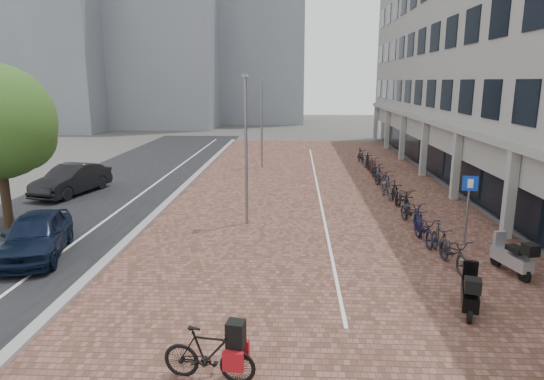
{
  "coord_description": "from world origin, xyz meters",
  "views": [
    {
      "loc": [
        0.95,
        -13.29,
        5.74
      ],
      "look_at": [
        0.0,
        6.0,
        1.3
      ],
      "focal_mm": 31.44,
      "sensor_mm": 36.0,
      "label": 1
    }
  ],
  "objects_px": {
    "scooter_front": "(512,256)",
    "scooter_mid": "(470,290)",
    "car_dark": "(72,180)",
    "hero_bike": "(209,353)",
    "car_navy": "(36,235)",
    "parking_sign": "(469,199)"
  },
  "relations": [
    {
      "from": "car_navy",
      "to": "car_dark",
      "type": "distance_m",
      "value": 9.28
    },
    {
      "from": "parking_sign",
      "to": "scooter_mid",
      "type": "bearing_deg",
      "value": -99.9
    },
    {
      "from": "parking_sign",
      "to": "scooter_front",
      "type": "bearing_deg",
      "value": -72.6
    },
    {
      "from": "scooter_mid",
      "to": "car_dark",
      "type": "bearing_deg",
      "value": 159.92
    },
    {
      "from": "car_navy",
      "to": "scooter_front",
      "type": "relative_size",
      "value": 2.49
    },
    {
      "from": "car_navy",
      "to": "hero_bike",
      "type": "distance_m",
      "value": 9.48
    },
    {
      "from": "car_navy",
      "to": "hero_bike",
      "type": "height_order",
      "value": "car_navy"
    },
    {
      "from": "scooter_front",
      "to": "scooter_mid",
      "type": "height_order",
      "value": "scooter_front"
    },
    {
      "from": "car_dark",
      "to": "hero_bike",
      "type": "distance_m",
      "value": 18.17
    },
    {
      "from": "car_dark",
      "to": "scooter_mid",
      "type": "relative_size",
      "value": 2.7
    },
    {
      "from": "car_dark",
      "to": "scooter_front",
      "type": "distance_m",
      "value": 20.45
    },
    {
      "from": "hero_bike",
      "to": "parking_sign",
      "type": "relative_size",
      "value": 0.77
    },
    {
      "from": "car_dark",
      "to": "parking_sign",
      "type": "relative_size",
      "value": 1.86
    },
    {
      "from": "scooter_mid",
      "to": "parking_sign",
      "type": "distance_m",
      "value": 5.56
    },
    {
      "from": "car_navy",
      "to": "scooter_mid",
      "type": "bearing_deg",
      "value": -29.13
    },
    {
      "from": "hero_bike",
      "to": "scooter_front",
      "type": "relative_size",
      "value": 1.09
    },
    {
      "from": "scooter_front",
      "to": "scooter_mid",
      "type": "xyz_separation_m",
      "value": [
        -2.11,
        -2.52,
        -0.01
      ]
    },
    {
      "from": "car_dark",
      "to": "scooter_mid",
      "type": "distance_m",
      "value": 20.03
    },
    {
      "from": "scooter_front",
      "to": "scooter_mid",
      "type": "bearing_deg",
      "value": -144.4
    },
    {
      "from": "car_dark",
      "to": "scooter_mid",
      "type": "height_order",
      "value": "car_dark"
    },
    {
      "from": "car_navy",
      "to": "hero_bike",
      "type": "bearing_deg",
      "value": -57.68
    },
    {
      "from": "scooter_front",
      "to": "parking_sign",
      "type": "distance_m",
      "value": 2.92
    }
  ]
}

